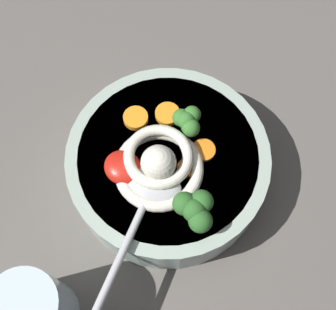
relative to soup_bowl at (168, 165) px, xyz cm
name	(u,v)px	position (x,y,z in cm)	size (l,w,h in cm)	color
table_slab	(151,188)	(1.10, 2.04, -5.30)	(100.23, 100.23, 4.06)	#5B5651
soup_bowl	(168,165)	(0.00, 0.00, 0.00)	(22.40, 22.40, 6.33)	#9EB2A3
noodle_pile	(160,162)	(-0.22, 1.62, 4.37)	(10.45, 10.25, 4.20)	silver
soup_spoon	(148,196)	(-1.47, 5.10, 3.86)	(8.03, 17.47, 1.60)	#B7B7BC
chili_sauce_dollop	(123,167)	(2.53, 4.36, 3.99)	(4.16, 3.75, 1.87)	red
broccoli_floret_far	(195,209)	(-6.27, 3.61, 5.38)	(4.69, 4.03, 3.71)	#7A9E60
broccoli_floret_center	(187,120)	(0.45, -3.82, 4.96)	(3.84, 3.30, 3.03)	#7A9E60
carrot_slice_beside_chili	(136,118)	(5.49, -1.11, 3.43)	(2.77, 2.77, 0.75)	orange
carrot_slice_extra_b	(203,150)	(-2.69, -2.77, 3.28)	(2.59, 2.59, 0.44)	orange
carrot_slice_rear	(186,168)	(-2.54, 0.04, 3.34)	(2.02, 2.02, 0.57)	orange
carrot_slice_beside_noodles	(167,114)	(3.07, -3.74, 3.40)	(2.77, 2.77, 0.68)	orange
drinking_glass	(36,309)	(0.16, 20.30, 1.83)	(6.70, 6.70, 10.19)	silver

